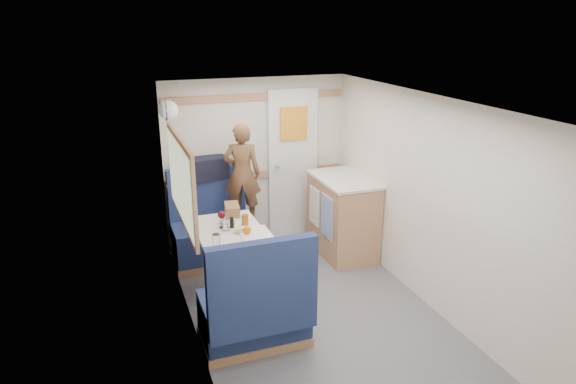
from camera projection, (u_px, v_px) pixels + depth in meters
name	position (u px, v px, depth m)	size (l,w,h in m)	color
floor	(333.00, 338.00, 4.45)	(4.50, 4.50, 0.00)	#515156
ceiling	(340.00, 108.00, 3.81)	(4.50, 4.50, 0.00)	silver
wall_back	(257.00, 162.00, 6.13)	(2.20, 0.02, 2.00)	silver
wall_left	(201.00, 252.00, 3.78)	(0.02, 4.50, 2.00)	silver
wall_right	(451.00, 215.00, 4.48)	(0.02, 4.50, 2.00)	silver
oak_trim_low	(257.00, 175.00, 6.16)	(2.15, 0.02, 0.08)	#A26F49
oak_trim_high	(256.00, 97.00, 5.87)	(2.15, 0.02, 0.08)	#A26F49
side_window	(180.00, 181.00, 4.59)	(0.04, 1.30, 0.72)	#979F87
rear_door	(293.00, 162.00, 6.26)	(0.62, 0.12, 1.86)	white
dinette_table	(230.00, 244.00, 4.95)	(0.62, 0.92, 0.72)	white
bench_far	(213.00, 236.00, 5.81)	(0.90, 0.59, 1.05)	#17234A
bench_near	(256.00, 314.00, 4.27)	(0.90, 0.59, 1.05)	#17234A
ledge	(205.00, 180.00, 5.85)	(0.90, 0.14, 0.04)	#A26F49
dome_light	(168.00, 110.00, 5.20)	(0.20, 0.20, 0.20)	white
galley_counter	(342.00, 215.00, 5.95)	(0.57, 0.92, 0.92)	#A26F49
person	(242.00, 174.00, 5.64)	(0.41, 0.27, 1.13)	brown
duffel_bag	(204.00, 168.00, 5.80)	(0.51, 0.25, 0.25)	black
tray	(256.00, 235.00, 4.76)	(0.28, 0.37, 0.02)	white
orange_fruit	(247.00, 230.00, 4.75)	(0.07, 0.07, 0.07)	#EC5B0A
cheese_block	(240.00, 229.00, 4.81)	(0.10, 0.06, 0.04)	#DBC87E
wine_glass	(222.00, 216.00, 4.91)	(0.08, 0.08, 0.17)	white
tumbler_left	(216.00, 241.00, 4.50)	(0.07, 0.07, 0.12)	white
tumbler_mid	(223.00, 218.00, 5.03)	(0.07, 0.07, 0.11)	white
tumbler_right	(226.00, 225.00, 4.86)	(0.07, 0.07, 0.11)	silver
beer_glass	(245.00, 220.00, 4.99)	(0.07, 0.07, 0.10)	#8E4F14
pepper_grinder	(232.00, 222.00, 4.93)	(0.04, 0.04, 0.11)	black
salt_grinder	(234.00, 222.00, 4.96)	(0.03, 0.03, 0.08)	white
bread_loaf	(232.00, 210.00, 5.26)	(0.14, 0.26, 0.11)	brown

